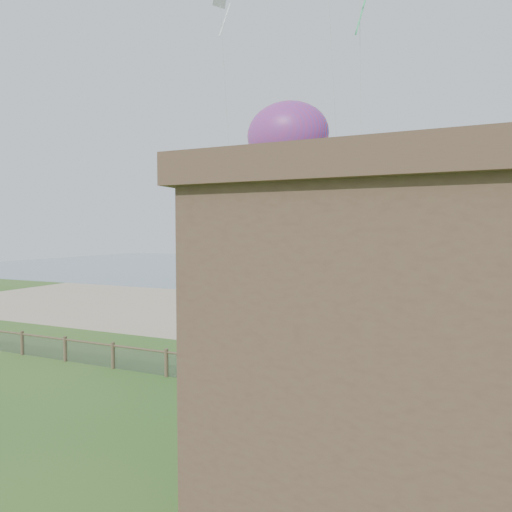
{
  "coord_description": "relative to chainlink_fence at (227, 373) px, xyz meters",
  "views": [
    {
      "loc": [
        8.62,
        -10.7,
        6.45
      ],
      "look_at": [
        0.47,
        8.0,
        5.35
      ],
      "focal_mm": 32.0,
      "sensor_mm": 36.0,
      "label": 1
    }
  ],
  "objects": [
    {
      "name": "ground",
      "position": [
        0.0,
        -6.0,
        -0.55
      ],
      "size": [
        160.0,
        160.0,
        0.0
      ],
      "primitive_type": "plane",
      "color": "#2B6021",
      "rests_on": "ground"
    },
    {
      "name": "picnic_table",
      "position": [
        7.56,
        -2.38,
        -0.15
      ],
      "size": [
        2.08,
        1.67,
        0.81
      ],
      "primitive_type": null,
      "rotation": [
        0.0,
        0.0,
        -0.13
      ],
      "color": "brown",
      "rests_on": "ground"
    },
    {
      "name": "ocean",
      "position": [
        0.0,
        60.0,
        -0.55
      ],
      "size": [
        160.0,
        68.0,
        0.02
      ],
      "primitive_type": "cube",
      "color": "slate",
      "rests_on": "ground"
    },
    {
      "name": "sand_beach",
      "position": [
        0.0,
        16.0,
        -0.55
      ],
      "size": [
        72.0,
        20.0,
        0.02
      ],
      "primitive_type": "cube",
      "color": "tan",
      "rests_on": "ground"
    },
    {
      "name": "chainlink_fence",
      "position": [
        0.0,
        0.0,
        0.0
      ],
      "size": [
        36.2,
        0.2,
        1.25
      ],
      "primitive_type": null,
      "color": "#4A3A29",
      "rests_on": "ground"
    },
    {
      "name": "kite_green",
      "position": [
        3.29,
        10.52,
        19.22
      ],
      "size": [
        2.15,
        2.13,
        2.84
      ],
      "primitive_type": null,
      "rotation": [
        0.44,
        0.0,
        0.81
      ],
      "color": "#37CE73"
    },
    {
      "name": "octopus_kite",
      "position": [
        0.75,
        5.35,
        8.75
      ],
      "size": [
        4.23,
        3.25,
        8.02
      ],
      "primitive_type": null,
      "rotation": [
        0.0,
        0.0,
        -0.14
      ],
      "color": "#FA2D27"
    },
    {
      "name": "kite_white",
      "position": [
        -4.11,
        7.33,
        18.84
      ],
      "size": [
        1.86,
        1.71,
        2.28
      ],
      "primitive_type": null,
      "rotation": [
        0.44,
        0.0,
        0.99
      ],
      "color": "white"
    }
  ]
}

